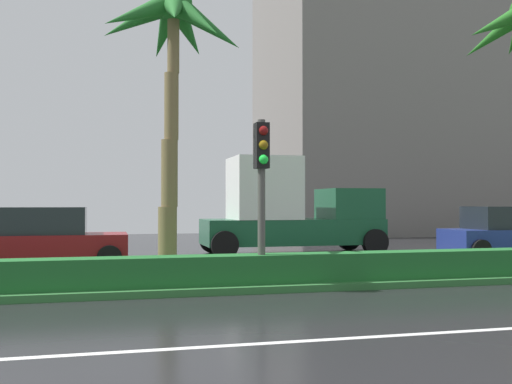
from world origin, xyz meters
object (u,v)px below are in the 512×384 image
at_px(traffic_signal_median_right, 262,170).
at_px(car_in_traffic_third, 47,239).
at_px(car_in_traffic_fourth, 506,233).
at_px(palm_tree_centre_left, 172,40).
at_px(box_truck_lead, 290,211).

height_order(traffic_signal_median_right, car_in_traffic_third, traffic_signal_median_right).
bearing_deg(car_in_traffic_fourth, traffic_signal_median_right, -151.86).
bearing_deg(palm_tree_centre_left, box_truck_lead, 51.59).
bearing_deg(box_truck_lead, palm_tree_centre_left, -128.41).
bearing_deg(car_in_traffic_third, palm_tree_centre_left, -47.96).
distance_m(traffic_signal_median_right, car_in_traffic_fourth, 11.42).
xyz_separation_m(traffic_signal_median_right, car_in_traffic_fourth, (9.96, 5.32, -1.70)).
height_order(palm_tree_centre_left, box_truck_lead, palm_tree_centre_left).
height_order(palm_tree_centre_left, traffic_signal_median_right, palm_tree_centre_left).
bearing_deg(traffic_signal_median_right, car_in_traffic_fourth, 28.14).
distance_m(palm_tree_centre_left, box_truck_lead, 8.93).
relative_size(traffic_signal_median_right, box_truck_lead, 0.54).
xyz_separation_m(palm_tree_centre_left, car_in_traffic_fourth, (11.61, 3.18, -4.91)).
bearing_deg(traffic_signal_median_right, box_truck_lead, 68.71).
distance_m(palm_tree_centre_left, car_in_traffic_fourth, 13.00).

